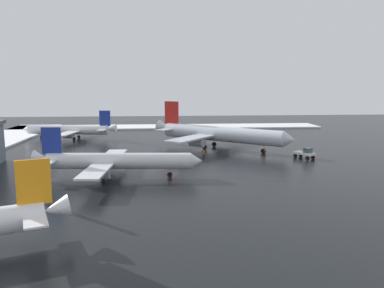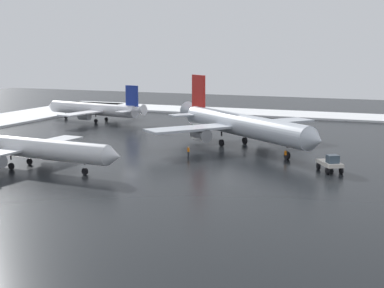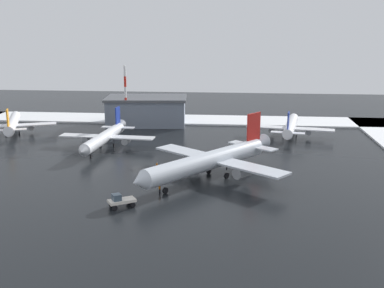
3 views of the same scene
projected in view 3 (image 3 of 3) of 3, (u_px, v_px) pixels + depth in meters
ground_plane at (138, 161)px, 111.59m from camera, size 240.00×240.00×0.00m
snow_bank_far at (168, 119)px, 159.88m from camera, size 152.00×16.00×0.50m
airplane_foreground_jet at (210, 160)px, 97.48m from camera, size 29.65×33.10×11.73m
airplane_parked_portside at (291, 126)px, 136.03m from camera, size 24.30×29.09×8.67m
airplane_parked_starboard at (12, 124)px, 139.31m from camera, size 24.22×28.65×8.84m
airplane_far_rear at (104, 137)px, 121.92m from camera, size 24.97×30.08×8.93m
pushback_tug at (120, 200)px, 82.45m from camera, size 5.06×4.32×2.50m
ground_crew_near_tug at (157, 166)px, 103.92m from camera, size 0.36×0.36×1.71m
ground_crew_beside_wing at (160, 189)px, 89.39m from camera, size 0.36×0.36×1.71m
antenna_mast at (126, 98)px, 144.15m from camera, size 0.70×0.70×19.10m
cargo_hangar at (147, 111)px, 151.70m from camera, size 26.26×17.20×8.80m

